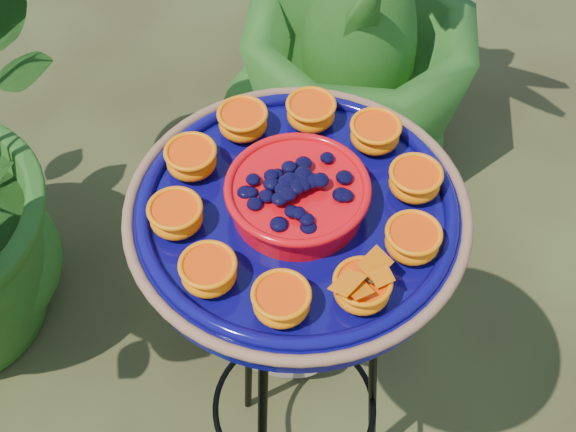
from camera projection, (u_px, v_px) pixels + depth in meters
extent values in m
plane|color=black|center=(289.00, 399.00, 1.82)|extent=(20.00, 20.00, 0.00)
torus|color=black|center=(297.00, 231.00, 1.06)|extent=(0.25, 0.25, 0.02)
torus|color=black|center=(294.00, 406.00, 1.49)|extent=(0.31, 0.31, 0.01)
cylinder|color=black|center=(250.00, 320.00, 1.46)|extent=(0.02, 0.08, 0.84)
cylinder|color=black|center=(373.00, 367.00, 1.41)|extent=(0.08, 0.06, 0.84)
cylinder|color=#090752|center=(297.00, 217.00, 1.04)|extent=(0.44, 0.44, 0.04)
torus|color=#8C5D3F|center=(297.00, 209.00, 1.03)|extent=(0.45, 0.45, 0.02)
torus|color=#090752|center=(297.00, 207.00, 1.02)|extent=(0.41, 0.41, 0.02)
cylinder|color=red|center=(297.00, 198.00, 1.01)|extent=(0.17, 0.17, 0.04)
torus|color=red|center=(298.00, 187.00, 0.99)|extent=(0.18, 0.18, 0.01)
ellipsoid|color=black|center=(298.00, 184.00, 0.99)|extent=(0.15, 0.15, 0.03)
ellipsoid|color=#FF7302|center=(375.00, 136.00, 1.08)|extent=(0.07, 0.07, 0.03)
cylinder|color=#FF4F05|center=(376.00, 127.00, 1.07)|extent=(0.06, 0.06, 0.01)
ellipsoid|color=#FF7302|center=(311.00, 115.00, 1.11)|extent=(0.07, 0.07, 0.03)
cylinder|color=#FF4F05|center=(311.00, 106.00, 1.09)|extent=(0.06, 0.06, 0.01)
ellipsoid|color=#FF7302|center=(243.00, 124.00, 1.10)|extent=(0.07, 0.07, 0.03)
cylinder|color=#FF4F05|center=(242.00, 115.00, 1.08)|extent=(0.06, 0.06, 0.01)
ellipsoid|color=#FF7302|center=(192.00, 161.00, 1.05)|extent=(0.07, 0.07, 0.03)
cylinder|color=#FF4F05|center=(190.00, 153.00, 1.04)|extent=(0.06, 0.06, 0.01)
ellipsoid|color=#FF7302|center=(176.00, 218.00, 1.00)|extent=(0.07, 0.07, 0.03)
cylinder|color=#FF4F05|center=(175.00, 210.00, 0.98)|extent=(0.06, 0.06, 0.01)
ellipsoid|color=#FF7302|center=(209.00, 274.00, 0.94)|extent=(0.07, 0.07, 0.03)
cylinder|color=#FF4F05|center=(208.00, 266.00, 0.93)|extent=(0.06, 0.06, 0.01)
ellipsoid|color=#FF7302|center=(281.00, 303.00, 0.92)|extent=(0.07, 0.07, 0.03)
cylinder|color=#FF4F05|center=(281.00, 295.00, 0.91)|extent=(0.06, 0.06, 0.01)
ellipsoid|color=#FF7302|center=(362.00, 290.00, 0.93)|extent=(0.07, 0.07, 0.03)
cylinder|color=#FF4F05|center=(363.00, 282.00, 0.92)|extent=(0.06, 0.06, 0.01)
ellipsoid|color=#FF7302|center=(412.00, 242.00, 0.97)|extent=(0.07, 0.07, 0.03)
cylinder|color=#FF4F05|center=(414.00, 234.00, 0.96)|extent=(0.06, 0.06, 0.01)
ellipsoid|color=#FF7302|center=(414.00, 183.00, 1.03)|extent=(0.07, 0.07, 0.03)
cylinder|color=#FF4F05|center=(416.00, 175.00, 1.02)|extent=(0.06, 0.06, 0.01)
cylinder|color=black|center=(363.00, 278.00, 0.91)|extent=(0.01, 0.03, 0.00)
cube|color=orange|center=(347.00, 282.00, 0.90)|extent=(0.04, 0.03, 0.01)
cube|color=orange|center=(375.00, 263.00, 0.91)|extent=(0.04, 0.03, 0.01)
cylinder|color=tan|center=(305.00, 233.00, 1.96)|extent=(0.67, 0.60, 0.22)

